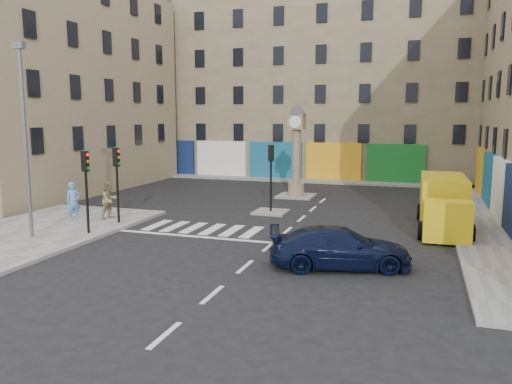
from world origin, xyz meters
The scene contains 17 objects.
ground centered at (0.00, 0.00, 0.00)m, with size 120.00×120.00×0.00m, color black.
sidewalk_left centered at (-11.00, -2.00, 0.07)m, with size 7.00×16.00×0.15m, color gray.
sidewalk_right centered at (8.70, 10.00, 0.07)m, with size 2.60×30.00×0.15m, color gray.
sidewalk_far centered at (-4.00, 22.20, 0.07)m, with size 32.00×2.40×0.15m, color gray.
island_near centered at (-2.00, 8.00, 0.06)m, with size 1.80×1.80×0.12m, color gray.
island_far centered at (-2.00, 14.00, 0.06)m, with size 2.40×2.40×0.12m, color gray.
building_far centered at (-4.00, 28.00, 8.50)m, with size 32.00×10.00×17.00m, color gray.
building_left centered at (-19.00, 12.00, 7.50)m, with size 8.00×20.00×15.00m, color #89775A.
traffic_light_left_near centered at (-8.30, 0.20, 2.62)m, with size 0.28×0.22×3.70m.
traffic_light_left_far centered at (-8.30, 2.60, 2.62)m, with size 0.28×0.22×3.70m.
traffic_light_island centered at (-2.00, 8.00, 2.59)m, with size 0.28×0.22×3.70m.
lamp_post centered at (-10.20, -1.20, 4.79)m, with size 0.50×0.25×8.30m.
clock_pillar centered at (-2.00, 14.00, 3.55)m, with size 1.20×1.20×6.10m.
navy_sedan centered at (3.24, -0.98, 0.73)m, with size 2.04×5.03×1.46m, color black.
yellow_van centered at (7.00, 6.85, 1.22)m, with size 2.39×6.80×2.46m.
pedestrian_blue centered at (-10.74, 2.32, 1.13)m, with size 0.71×0.47×1.95m, color #5681C5.
pedestrian_tan centered at (-9.29, 3.33, 1.12)m, with size 0.95×0.74×1.95m, color #97855D.
Camera 1 is at (5.79, -18.39, 5.38)m, focal length 35.00 mm.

